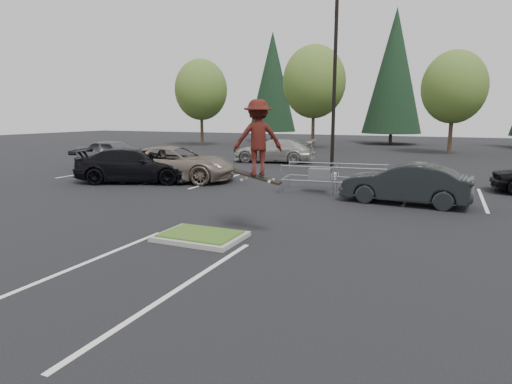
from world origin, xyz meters
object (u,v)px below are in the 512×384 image
at_px(conif_b, 394,71).
at_px(decid_c, 454,89).
at_px(conif_a, 272,82).
at_px(cart_corral, 323,175).
at_px(decid_a, 201,92).
at_px(skateboarder, 257,138).
at_px(car_r_charc, 406,183).
at_px(decid_b, 314,84).
at_px(car_l_tan, 173,164).
at_px(car_l_grey, 115,154).
at_px(car_l_black, 133,165).
at_px(car_far_silver, 275,151).
at_px(light_pole, 334,87).

bearing_deg(conif_b, decid_c, -60.68).
height_order(conif_a, cart_corral, conif_a).
bearing_deg(decid_a, skateboarder, -56.51).
bearing_deg(cart_corral, car_r_charc, -22.28).
xyz_separation_m(decid_b, decid_c, (12.00, -0.70, -0.79)).
distance_m(conif_b, car_r_charc, 34.54).
relative_size(car_l_tan, car_l_grey, 1.19).
bearing_deg(car_r_charc, car_l_black, -85.65).
relative_size(car_l_black, car_far_silver, 1.02).
distance_m(decid_b, car_l_grey, 21.31).
relative_size(decid_b, car_l_grey, 1.88).
xyz_separation_m(conif_a, conif_b, (14.00, 0.50, 0.75)).
distance_m(decid_c, conif_a, 22.50).
bearing_deg(car_l_tan, car_far_silver, -21.77).
relative_size(conif_a, car_l_black, 2.30).
height_order(light_pole, decid_c, light_pole).
height_order(skateboarder, car_far_silver, skateboarder).
distance_m(car_l_tan, car_far_silver, 9.99).
bearing_deg(light_pole, car_l_grey, -175.53).
bearing_deg(car_l_black, car_r_charc, -112.27).
height_order(decid_a, decid_c, decid_a).
distance_m(car_l_grey, car_far_silver, 10.42).
relative_size(decid_a, conif_a, 0.69).
distance_m(car_l_tan, car_r_charc, 11.06).
relative_size(decid_c, conif_a, 0.64).
distance_m(decid_c, car_far_silver, 16.75).
bearing_deg(skateboarder, car_l_grey, -67.11).
bearing_deg(car_l_tan, car_r_charc, -108.95).
height_order(decid_a, conif_b, conif_b).
bearing_deg(decid_c, car_l_grey, -134.73).
bearing_deg(car_r_charc, car_l_tan, -91.46).
xyz_separation_m(decid_a, decid_b, (12.00, 0.50, 0.46)).
distance_m(car_l_black, car_far_silver, 11.40).
bearing_deg(cart_corral, conif_b, 85.53).
relative_size(decid_a, car_r_charc, 1.96).
bearing_deg(cart_corral, light_pole, 92.68).
distance_m(decid_b, car_l_tan, 23.01).
bearing_deg(light_pole, conif_a, 117.38).
height_order(car_l_black, car_r_charc, car_l_black).
bearing_deg(decid_c, conif_a, 153.04).
distance_m(decid_c, cart_corral, 22.86).
distance_m(decid_b, conif_a, 12.43).
height_order(conif_b, car_l_black, conif_b).
height_order(decid_b, car_l_grey, decid_b).
xyz_separation_m(decid_b, car_l_black, (-1.99, -23.53, -5.22)).
bearing_deg(car_r_charc, light_pole, -136.99).
relative_size(car_l_black, car_l_grey, 1.10).
distance_m(decid_a, conif_b, 20.95).
bearing_deg(decid_b, car_far_silver, -85.40).
bearing_deg(decid_a, decid_c, -0.48).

